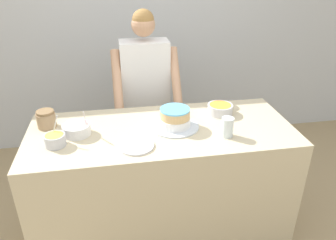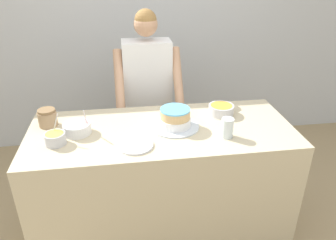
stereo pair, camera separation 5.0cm
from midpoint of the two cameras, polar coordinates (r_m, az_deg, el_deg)
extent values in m
cube|color=silver|center=(3.61, -5.53, 15.50)|extent=(10.00, 0.05, 2.60)
cube|color=#C6B793|center=(2.51, -1.60, -10.97)|extent=(1.82, 0.77, 0.94)
cylinder|color=#2D2D38|center=(3.15, -5.78, -4.10)|extent=(0.12, 0.12, 0.78)
cylinder|color=#2D2D38|center=(3.17, -2.43, -3.82)|extent=(0.12, 0.12, 0.78)
cube|color=white|center=(2.87, -4.55, 7.87)|extent=(0.41, 0.23, 0.59)
cylinder|color=tan|center=(2.71, -9.35, 6.31)|extent=(0.07, 0.38, 0.50)
cylinder|color=tan|center=(2.75, 0.86, 6.99)|extent=(0.07, 0.38, 0.50)
sphere|color=tan|center=(2.76, -4.88, 16.23)|extent=(0.20, 0.20, 0.20)
sphere|color=olive|center=(2.75, -4.91, 16.93)|extent=(0.18, 0.18, 0.18)
cylinder|color=silver|center=(2.27, 0.56, -1.08)|extent=(0.34, 0.34, 0.01)
cylinder|color=white|center=(2.26, 0.56, -0.31)|extent=(0.22, 0.22, 0.06)
cylinder|color=#DBB275|center=(2.23, 0.57, 1.05)|extent=(0.20, 0.20, 0.06)
cylinder|color=#60B7E0|center=(2.22, 0.57, 1.86)|extent=(0.20, 0.20, 0.01)
cylinder|color=silver|center=(2.48, 8.47, 1.88)|extent=(0.19, 0.19, 0.07)
cylinder|color=#EF9938|center=(2.46, 8.52, 2.51)|extent=(0.16, 0.16, 0.01)
cylinder|color=silver|center=(2.17, -19.71, -3.34)|extent=(0.13, 0.13, 0.08)
cylinder|color=#F2DB4C|center=(2.15, -19.84, -2.61)|extent=(0.11, 0.11, 0.01)
cylinder|color=silver|center=(2.18, -19.82, -1.37)|extent=(0.07, 0.01, 0.18)
cylinder|color=white|center=(2.26, -16.24, -1.60)|extent=(0.18, 0.18, 0.07)
cylinder|color=pink|center=(2.24, -16.34, -0.92)|extent=(0.16, 0.16, 0.01)
cylinder|color=silver|center=(2.22, -14.81, -0.13)|extent=(0.01, 0.09, 0.18)
cylinder|color=silver|center=(2.16, 9.63, -1.24)|extent=(0.08, 0.08, 0.13)
cylinder|color=silver|center=(2.06, -6.25, -4.49)|extent=(0.22, 0.22, 0.01)
cylinder|color=#9E7F5B|center=(2.41, -20.99, -0.04)|extent=(0.13, 0.13, 0.11)
cylinder|color=olive|center=(2.38, -21.23, 1.29)|extent=(0.12, 0.12, 0.02)
camera|label=1|loc=(0.03, -90.66, -0.34)|focal=35.00mm
camera|label=2|loc=(0.03, 89.34, 0.34)|focal=35.00mm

